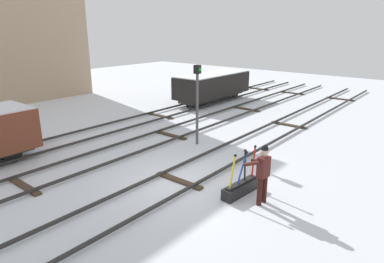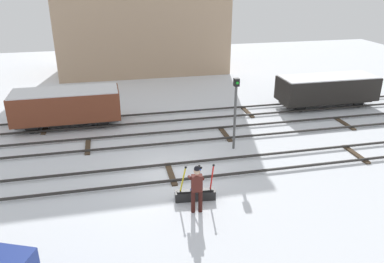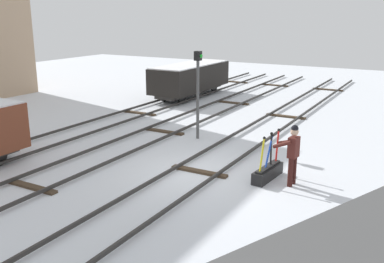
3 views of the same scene
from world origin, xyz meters
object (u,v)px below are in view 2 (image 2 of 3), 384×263
(switch_lever_frame, at_px, (195,194))
(signal_post, at_px, (235,106))
(rail_worker, at_px, (197,186))
(freight_car_far_end, at_px, (327,89))
(freight_car_near_switch, at_px, (67,106))

(switch_lever_frame, distance_m, signal_post, 5.28)
(signal_post, bearing_deg, rail_worker, -121.86)
(freight_car_far_end, bearing_deg, switch_lever_frame, -140.15)
(rail_worker, xyz_separation_m, freight_car_far_end, (10.64, 9.51, 0.13))
(switch_lever_frame, height_order, freight_car_far_end, freight_car_far_end)
(freight_car_near_switch, bearing_deg, signal_post, -31.06)
(signal_post, distance_m, freight_car_far_end, 9.08)
(freight_car_far_end, bearing_deg, rail_worker, -138.14)
(rail_worker, bearing_deg, signal_post, 63.18)
(rail_worker, height_order, signal_post, signal_post)
(switch_lever_frame, height_order, freight_car_near_switch, freight_car_near_switch)
(rail_worker, distance_m, freight_car_far_end, 14.28)
(freight_car_far_end, height_order, freight_car_near_switch, freight_car_near_switch)
(signal_post, bearing_deg, freight_car_near_switch, 149.45)
(signal_post, relative_size, freight_car_far_end, 0.57)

